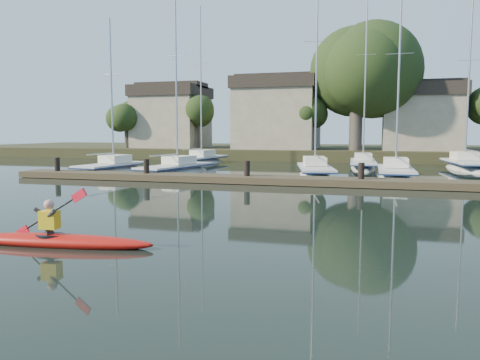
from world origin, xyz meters
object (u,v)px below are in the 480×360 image
(sailboat_1, at_px, (176,176))
(sailboat_5, at_px, (200,166))
(sailboat_2, at_px, (315,178))
(sailboat_6, at_px, (363,170))
(sailboat_3, at_px, (395,181))
(sailboat_7, at_px, (465,172))
(sailboat_0, at_px, (112,175))
(kayak, at_px, (55,238))
(dock, at_px, (302,181))

(sailboat_1, bearing_deg, sailboat_5, 111.10)
(sailboat_2, bearing_deg, sailboat_6, 56.96)
(sailboat_1, relative_size, sailboat_3, 1.04)
(sailboat_7, bearing_deg, sailboat_0, -163.72)
(kayak, relative_size, sailboat_0, 0.43)
(sailboat_2, relative_size, sailboat_7, 1.05)
(sailboat_2, bearing_deg, dock, -101.89)
(sailboat_3, bearing_deg, sailboat_5, 151.79)
(sailboat_1, xyz_separation_m, sailboat_7, (19.13, 8.84, -0.02))
(sailboat_6, distance_m, sailboat_7, 7.29)
(kayak, xyz_separation_m, sailboat_6, (6.81, 27.19, -0.36))
(sailboat_6, bearing_deg, sailboat_7, 2.64)
(dock, distance_m, sailboat_1, 9.88)
(kayak, distance_m, sailboat_6, 28.03)
(sailboat_1, distance_m, sailboat_3, 13.92)
(dock, height_order, sailboat_0, sailboat_0)
(kayak, distance_m, sailboat_0, 21.00)
(sailboat_6, height_order, sailboat_7, sailboat_6)
(sailboat_1, bearing_deg, sailboat_6, 45.18)
(sailboat_1, bearing_deg, kayak, -64.64)
(kayak, xyz_separation_m, sailboat_3, (8.83, 19.86, -0.38))
(sailboat_0, xyz_separation_m, sailboat_5, (2.81, 9.66, 0.01))
(sailboat_0, bearing_deg, sailboat_5, 79.85)
(kayak, relative_size, sailboat_6, 0.34)
(dock, xyz_separation_m, sailboat_7, (10.16, 12.95, -0.41))
(kayak, relative_size, sailboat_2, 0.35)
(sailboat_0, bearing_deg, sailboat_1, 9.73)
(kayak, distance_m, sailboat_5, 29.13)
(sailboat_1, xyz_separation_m, sailboat_2, (9.04, 1.20, 0.00))
(sailboat_3, xyz_separation_m, sailboat_5, (-15.65, 8.46, 0.01))
(sailboat_0, bearing_deg, dock, -9.69)
(kayak, relative_size, sailboat_3, 0.39)
(dock, height_order, sailboat_2, sailboat_2)
(sailboat_3, xyz_separation_m, sailboat_7, (5.25, 7.93, -0.01))
(kayak, relative_size, sailboat_5, 0.34)
(sailboat_3, distance_m, sailboat_6, 7.60)
(sailboat_2, distance_m, sailboat_7, 12.66)
(sailboat_2, xyz_separation_m, sailboat_3, (4.85, -0.29, -0.01))
(kayak, xyz_separation_m, dock, (3.92, 14.84, 0.01))
(sailboat_7, bearing_deg, sailboat_5, 173.77)
(sailboat_2, bearing_deg, kayak, -112.37)
(sailboat_0, bearing_deg, sailboat_2, 12.33)
(sailboat_1, bearing_deg, sailboat_2, 17.98)
(dock, height_order, sailboat_7, sailboat_7)
(kayak, xyz_separation_m, sailboat_1, (-5.06, 18.95, -0.37))
(dock, distance_m, sailboat_2, 5.33)
(dock, height_order, sailboat_1, sailboat_1)
(sailboat_0, xyz_separation_m, sailboat_2, (13.62, 1.49, 0.01))
(sailboat_1, xyz_separation_m, sailboat_6, (11.86, 8.24, 0.01))
(sailboat_2, distance_m, sailboat_3, 4.85)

